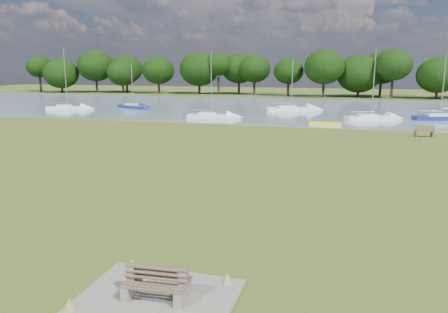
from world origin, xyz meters
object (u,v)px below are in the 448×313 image
(bench_pair, at_px, (157,284))
(sailboat_6, at_px, (291,108))
(riverbank_bench, at_px, (424,131))
(sailboat_3, at_px, (371,117))
(kayak, at_px, (325,124))
(sailboat_7, at_px, (67,107))
(sailboat_4, at_px, (440,116))
(sailboat_8, at_px, (133,106))
(sailboat_5, at_px, (211,115))

(bench_pair, relative_size, sailboat_6, 0.25)
(riverbank_bench, bearing_deg, sailboat_3, 94.34)
(kayak, distance_m, sailboat_7, 37.96)
(bench_pair, relative_size, sailboat_4, 0.23)
(sailboat_3, bearing_deg, riverbank_bench, -94.17)
(kayak, distance_m, sailboat_8, 31.55)
(riverbank_bench, xyz_separation_m, sailboat_8, (-38.33, 17.24, -0.07))
(sailboat_4, distance_m, sailboat_6, 19.18)
(sailboat_3, relative_size, sailboat_4, 1.05)
(sailboat_7, relative_size, sailboat_8, 1.34)
(kayak, bearing_deg, sailboat_5, 171.37)
(sailboat_3, bearing_deg, bench_pair, -122.68)
(riverbank_bench, bearing_deg, kayak, 133.46)
(sailboat_4, bearing_deg, sailboat_3, -178.48)
(sailboat_3, distance_m, sailboat_7, 42.18)
(bench_pair, distance_m, sailboat_4, 48.84)
(sailboat_5, distance_m, sailboat_6, 13.95)
(sailboat_8, bearing_deg, sailboat_5, -8.13)
(kayak, height_order, sailboat_3, sailboat_3)
(kayak, bearing_deg, sailboat_7, 172.89)
(kayak, relative_size, sailboat_5, 0.43)
(sailboat_4, relative_size, sailboat_5, 0.97)
(bench_pair, height_order, sailboat_6, sailboat_6)
(sailboat_8, bearing_deg, riverbank_bench, -2.49)
(sailboat_6, bearing_deg, kayak, -87.28)
(bench_pair, distance_m, sailboat_7, 57.06)
(kayak, distance_m, sailboat_4, 15.27)
(kayak, bearing_deg, sailboat_3, 55.64)
(sailboat_5, height_order, sailboat_6, sailboat_5)
(bench_pair, distance_m, sailboat_5, 42.63)
(sailboat_5, height_order, sailboat_7, sailboat_7)
(kayak, height_order, sailboat_6, sailboat_6)
(sailboat_5, bearing_deg, sailboat_6, 45.77)
(sailboat_5, relative_size, sailboat_8, 1.21)
(riverbank_bench, distance_m, sailboat_6, 24.60)
(sailboat_4, xyz_separation_m, sailboat_5, (-26.57, -5.63, -0.02))
(sailboat_5, bearing_deg, riverbank_bench, -28.20)
(sailboat_4, distance_m, sailboat_8, 42.04)
(bench_pair, height_order, sailboat_7, sailboat_7)
(sailboat_4, height_order, sailboat_5, sailboat_5)
(sailboat_5, bearing_deg, sailboat_8, 142.10)
(sailboat_3, height_order, sailboat_6, sailboat_3)
(riverbank_bench, bearing_deg, sailboat_4, 60.39)
(sailboat_7, xyz_separation_m, sailboat_8, (8.05, 4.89, -0.06))
(sailboat_5, distance_m, sailboat_7, 23.72)
(sailboat_4, relative_size, sailboat_8, 1.17)
(sailboat_3, bearing_deg, sailboat_5, 166.27)
(sailboat_5, xyz_separation_m, sailboat_8, (-15.35, 8.81, -0.02))
(riverbank_bench, bearing_deg, sailboat_6, 111.52)
(sailboat_3, xyz_separation_m, sailboat_5, (-18.78, -3.34, 0.01))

